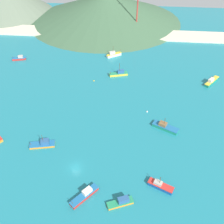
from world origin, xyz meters
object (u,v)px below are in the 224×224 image
(fishing_boat_1, at_px, (160,186))
(radio_tower, at_px, (138,5))
(fishing_boat_4, at_px, (113,54))
(fishing_boat_7, at_px, (212,81))
(fishing_boat_10, at_px, (165,127))
(buoy_1, at_px, (94,81))
(buoy_2, at_px, (147,112))
(fishing_boat_9, at_px, (85,195))
(fishing_boat_5, at_px, (119,73))
(fishing_boat_0, at_px, (43,144))
(fishing_boat_2, at_px, (121,202))
(fishing_boat_8, at_px, (19,58))

(fishing_boat_1, bearing_deg, radio_tower, 95.00)
(fishing_boat_1, height_order, fishing_boat_4, fishing_boat_4)
(fishing_boat_7, bearing_deg, fishing_boat_10, -124.68)
(fishing_boat_10, bearing_deg, buoy_1, 136.13)
(fishing_boat_10, bearing_deg, buoy_2, 125.29)
(fishing_boat_7, xyz_separation_m, fishing_boat_9, (-48.44, -65.98, -0.14))
(fishing_boat_5, relative_size, fishing_boat_7, 0.95)
(fishing_boat_0, relative_size, fishing_boat_7, 0.93)
(fishing_boat_1, height_order, buoy_1, fishing_boat_1)
(fishing_boat_2, distance_m, buoy_1, 65.86)
(buoy_2, bearing_deg, fishing_boat_0, -148.37)
(fishing_boat_10, bearing_deg, fishing_boat_2, -113.29)
(fishing_boat_2, xyz_separation_m, fishing_boat_7, (37.84, 67.17, 0.14))
(buoy_2, bearing_deg, fishing_boat_9, -113.83)
(buoy_1, bearing_deg, fishing_boat_5, 29.72)
(buoy_1, relative_size, radio_tower, 0.02)
(fishing_boat_9, bearing_deg, buoy_1, 96.27)
(fishing_boat_8, relative_size, radio_tower, 0.22)
(buoy_1, bearing_deg, radio_tower, 73.00)
(fishing_boat_8, bearing_deg, fishing_boat_2, -53.21)
(fishing_boat_10, relative_size, radio_tower, 0.29)
(fishing_boat_10, bearing_deg, fishing_boat_0, -163.14)
(fishing_boat_10, bearing_deg, fishing_boat_5, 118.63)
(fishing_boat_10, bearing_deg, fishing_boat_7, 55.32)
(fishing_boat_0, distance_m, fishing_boat_8, 68.94)
(fishing_boat_7, xyz_separation_m, buoy_1, (-55.29, -3.67, -0.86))
(fishing_boat_9, xyz_separation_m, fishing_boat_10, (24.83, 31.86, -0.04))
(radio_tower, bearing_deg, fishing_boat_2, -90.46)
(fishing_boat_7, relative_size, fishing_boat_8, 1.30)
(fishing_boat_8, bearing_deg, radio_tower, 34.70)
(fishing_boat_9, bearing_deg, fishing_boat_5, 86.15)
(fishing_boat_2, relative_size, fishing_boat_8, 1.04)
(fishing_boat_1, distance_m, fishing_boat_8, 103.59)
(buoy_2, bearing_deg, fishing_boat_2, -100.16)
(fishing_boat_0, relative_size, fishing_boat_1, 1.15)
(fishing_boat_0, distance_m, fishing_boat_5, 54.96)
(fishing_boat_8, height_order, buoy_2, fishing_boat_8)
(fishing_boat_5, relative_size, radio_tower, 0.27)
(fishing_boat_0, relative_size, radio_tower, 0.26)
(fishing_boat_1, distance_m, fishing_boat_7, 66.19)
(fishing_boat_2, height_order, buoy_2, fishing_boat_2)
(fishing_boat_2, xyz_separation_m, radio_tower, (0.99, 123.81, 16.92))
(fishing_boat_7, height_order, buoy_2, fishing_boat_7)
(fishing_boat_1, distance_m, fishing_boat_10, 26.65)
(fishing_boat_4, distance_m, fishing_boat_10, 61.93)
(fishing_boat_4, height_order, fishing_boat_8, fishing_boat_4)
(fishing_boat_0, xyz_separation_m, fishing_boat_2, (28.73, -20.03, 0.01))
(fishing_boat_1, xyz_separation_m, radio_tower, (-10.25, 117.25, 16.95))
(buoy_2, bearing_deg, radio_tower, 94.64)
(fishing_boat_8, xyz_separation_m, buoy_1, (43.22, -17.62, -0.71))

